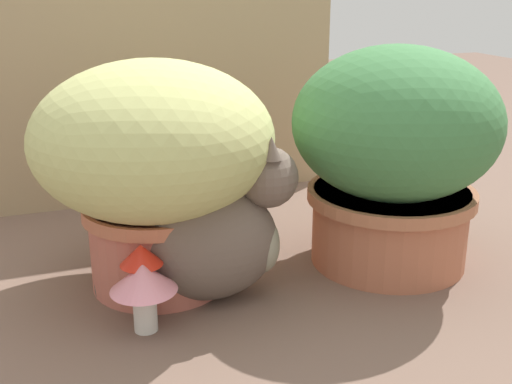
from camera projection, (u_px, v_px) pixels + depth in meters
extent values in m
plane|color=brown|center=(200.00, 285.00, 1.25)|extent=(6.00, 6.00, 0.00)
cube|color=tan|center=(119.00, 49.00, 1.58)|extent=(1.13, 0.03, 0.78)
cylinder|color=#BA6251|center=(159.00, 243.00, 1.23)|extent=(0.26, 0.26, 0.16)
cylinder|color=#BB6A4B|center=(157.00, 209.00, 1.21)|extent=(0.28, 0.28, 0.02)
ellipsoid|color=#BEC275|center=(153.00, 139.00, 1.16)|extent=(0.44, 0.44, 0.29)
cylinder|color=#B36648|center=(389.00, 225.00, 1.33)|extent=(0.31, 0.31, 0.16)
cylinder|color=#B16C4B|center=(391.00, 195.00, 1.31)|extent=(0.34, 0.34, 0.02)
ellipsoid|color=#3E7942|center=(396.00, 123.00, 1.26)|extent=(0.41, 0.41, 0.30)
ellipsoid|color=#67574C|center=(207.00, 241.00, 1.17)|extent=(0.29, 0.21, 0.22)
ellipsoid|color=gray|center=(261.00, 243.00, 1.19)|extent=(0.09, 0.11, 0.11)
sphere|color=#67574C|center=(268.00, 177.00, 1.15)|extent=(0.13, 0.13, 0.11)
cone|color=#67574C|center=(265.00, 140.00, 1.16)|extent=(0.04, 0.04, 0.04)
cone|color=#67574C|center=(271.00, 148.00, 1.10)|extent=(0.04, 0.04, 0.04)
cylinder|color=#67574C|center=(144.00, 280.00, 1.22)|extent=(0.19, 0.07, 0.07)
cylinder|color=silver|center=(145.00, 310.00, 1.08)|extent=(0.04, 0.04, 0.07)
cone|color=pink|center=(143.00, 277.00, 1.06)|extent=(0.11, 0.11, 0.05)
cylinder|color=silver|center=(143.00, 293.00, 1.10)|extent=(0.03, 0.03, 0.11)
cone|color=red|center=(141.00, 255.00, 1.07)|extent=(0.07, 0.07, 0.04)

